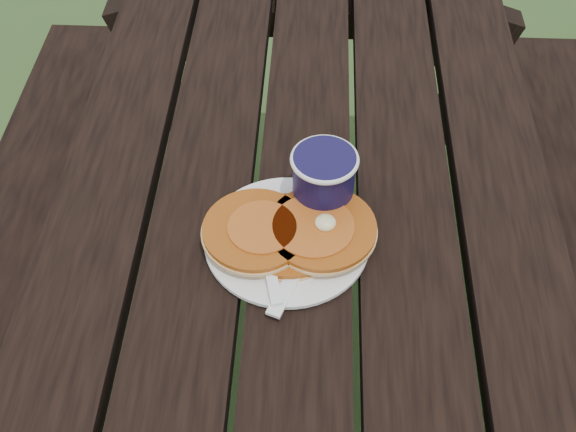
{
  "coord_description": "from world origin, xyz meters",
  "views": [
    {
      "loc": [
        0.01,
        -0.67,
        1.55
      ],
      "look_at": [
        -0.02,
        -0.03,
        0.8
      ],
      "focal_mm": 45.0,
      "sensor_mm": 36.0,
      "label": 1
    }
  ],
  "objects_px": {
    "picnic_table": "(299,356)",
    "plate": "(287,240)",
    "pancake_stack": "(291,231)",
    "coffee_cup": "(324,179)"
  },
  "relations": [
    {
      "from": "plate",
      "to": "pancake_stack",
      "type": "bearing_deg",
      "value": 11.62
    },
    {
      "from": "coffee_cup",
      "to": "picnic_table",
      "type": "bearing_deg",
      "value": -126.85
    },
    {
      "from": "picnic_table",
      "to": "pancake_stack",
      "type": "height_order",
      "value": "pancake_stack"
    },
    {
      "from": "picnic_table",
      "to": "plate",
      "type": "bearing_deg",
      "value": -119.81
    },
    {
      "from": "picnic_table",
      "to": "plate",
      "type": "relative_size",
      "value": 7.94
    },
    {
      "from": "picnic_table",
      "to": "coffee_cup",
      "type": "xyz_separation_m",
      "value": [
        0.03,
        0.04,
        0.44
      ]
    },
    {
      "from": "pancake_stack",
      "to": "coffee_cup",
      "type": "bearing_deg",
      "value": 59.14
    },
    {
      "from": "coffee_cup",
      "to": "pancake_stack",
      "type": "bearing_deg",
      "value": -120.86
    },
    {
      "from": "pancake_stack",
      "to": "coffee_cup",
      "type": "height_order",
      "value": "coffee_cup"
    },
    {
      "from": "picnic_table",
      "to": "plate",
      "type": "xyz_separation_m",
      "value": [
        -0.02,
        -0.04,
        0.39
      ]
    }
  ]
}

